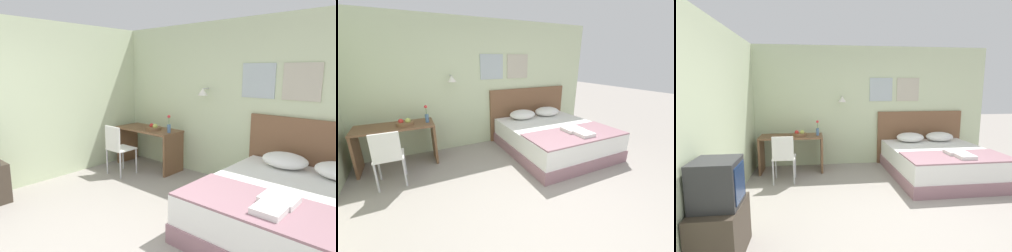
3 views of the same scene
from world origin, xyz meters
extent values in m
plane|color=gray|center=(0.00, 0.00, 0.00)|extent=(24.00, 24.00, 0.00)
cube|color=beige|center=(0.00, 2.86, 1.32)|extent=(5.69, 0.06, 2.65)
cube|color=#A8B7BC|center=(0.35, 2.82, 1.70)|extent=(0.52, 0.02, 0.52)
cube|color=#B7B29E|center=(0.98, 2.82, 1.70)|extent=(0.52, 0.02, 0.52)
cylinder|color=#B2B2B7|center=(-0.55, 2.75, 1.55)|extent=(0.02, 0.16, 0.02)
cone|color=white|center=(-0.55, 2.66, 1.50)|extent=(0.17, 0.17, 0.12)
cube|color=beige|center=(-2.47, -0.09, 1.32)|extent=(0.06, 5.83, 2.65)
cube|color=gray|center=(1.29, 1.75, 0.11)|extent=(1.89, 2.04, 0.22)
cube|color=white|center=(1.29, 1.75, 0.39)|extent=(1.85, 2.00, 0.34)
cube|color=brown|center=(1.29, 2.80, 0.60)|extent=(2.01, 0.06, 1.20)
ellipsoid|color=white|center=(0.95, 2.48, 0.66)|extent=(0.60, 0.48, 0.20)
ellipsoid|color=white|center=(1.63, 2.48, 0.66)|extent=(0.60, 0.48, 0.20)
cube|color=gray|center=(1.29, 1.15, 0.57)|extent=(1.83, 0.82, 0.02)
cube|color=white|center=(1.34, 1.30, 0.61)|extent=(0.34, 0.29, 0.06)
cube|color=white|center=(1.36, 1.01, 0.61)|extent=(0.27, 0.27, 0.06)
cube|color=brown|center=(-1.64, 2.45, 0.74)|extent=(1.29, 0.57, 0.03)
cube|color=brown|center=(-2.26, 2.45, 0.36)|extent=(0.04, 0.53, 0.72)
cube|color=brown|center=(-1.02, 2.45, 0.36)|extent=(0.04, 0.53, 0.72)
cube|color=white|center=(-1.74, 1.85, 0.47)|extent=(0.41, 0.41, 0.02)
cube|color=white|center=(-1.74, 1.66, 0.69)|extent=(0.38, 0.03, 0.42)
cylinder|color=#B7B7BC|center=(-1.92, 2.04, 0.23)|extent=(0.03, 0.03, 0.46)
cylinder|color=#B7B7BC|center=(-1.55, 2.04, 0.23)|extent=(0.03, 0.03, 0.46)
cylinder|color=#B7B7BC|center=(-1.92, 1.67, 0.23)|extent=(0.03, 0.03, 0.46)
cylinder|color=#B7B7BC|center=(-1.55, 1.67, 0.23)|extent=(0.03, 0.03, 0.46)
cylinder|color=brown|center=(-1.47, 2.42, 0.79)|extent=(0.29, 0.29, 0.05)
sphere|color=#B2C156|center=(-1.41, 2.40, 0.84)|extent=(0.09, 0.09, 0.09)
sphere|color=red|center=(-1.53, 2.42, 0.83)|extent=(0.08, 0.08, 0.08)
cylinder|color=#4C7099|center=(-1.10, 2.42, 0.83)|extent=(0.06, 0.06, 0.15)
cylinder|color=#3D7538|center=(-1.10, 2.42, 0.98)|extent=(0.01, 0.01, 0.14)
sphere|color=#DB3838|center=(-1.10, 2.42, 1.05)|extent=(0.06, 0.06, 0.06)
cube|color=#3D3328|center=(-2.19, -0.30, 0.28)|extent=(0.46, 0.67, 0.57)
cube|color=#2D2D30|center=(-2.19, -0.30, 0.81)|extent=(0.44, 0.44, 0.49)
cube|color=navy|center=(-1.96, -0.30, 0.81)|extent=(0.01, 0.35, 0.38)
camera|label=1|loc=(2.35, -1.49, 1.87)|focal=32.00mm
camera|label=2|loc=(-1.36, -1.45, 1.87)|focal=22.00mm
camera|label=3|loc=(-1.22, -2.99, 1.81)|focal=28.00mm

